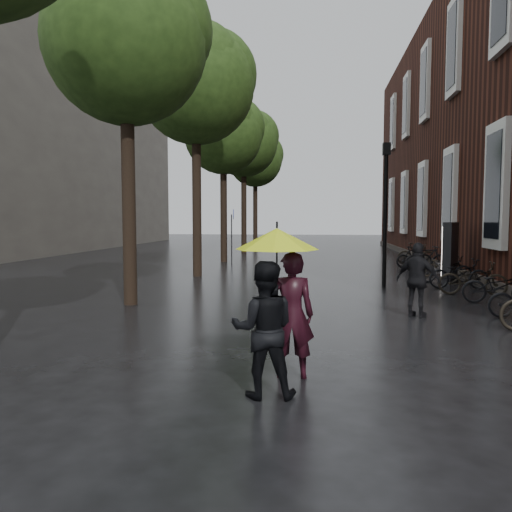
# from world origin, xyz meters

# --- Properties ---
(ground) EXTENTS (120.00, 120.00, 0.00)m
(ground) POSITION_xyz_m (0.00, 0.00, 0.00)
(ground) COLOR black
(street_trees) EXTENTS (4.33, 34.03, 8.91)m
(street_trees) POSITION_xyz_m (-3.99, 15.91, 6.34)
(street_trees) COLOR black
(street_trees) RESTS_ON ground
(person_burgundy) EXTENTS (0.63, 0.45, 1.65)m
(person_burgundy) POSITION_xyz_m (0.03, 1.92, 0.83)
(person_burgundy) COLOR black
(person_burgundy) RESTS_ON ground
(person_black) EXTENTS (0.83, 0.67, 1.59)m
(person_black) POSITION_xyz_m (-0.25, 1.19, 0.79)
(person_black) COLOR black
(person_black) RESTS_ON ground
(lime_umbrella) EXTENTS (1.03, 1.03, 1.52)m
(lime_umbrella) POSITION_xyz_m (-0.13, 1.60, 1.83)
(lime_umbrella) COLOR black
(lime_umbrella) RESTS_ON ground
(pedestrian_walking) EXTENTS (0.99, 0.82, 1.58)m
(pedestrian_walking) POSITION_xyz_m (2.47, 6.24, 0.79)
(pedestrian_walking) COLOR black
(pedestrian_walking) RESTS_ON ground
(parked_bicycles) EXTENTS (2.01, 13.86, 1.04)m
(parked_bicycles) POSITION_xyz_m (4.61, 11.59, 0.46)
(parked_bicycles) COLOR black
(parked_bicycles) RESTS_ON ground
(ad_lightbox) EXTENTS (0.30, 1.29, 1.95)m
(ad_lightbox) POSITION_xyz_m (4.71, 12.47, 0.98)
(ad_lightbox) COLOR black
(ad_lightbox) RESTS_ON ground
(lamp_post) EXTENTS (0.22, 0.22, 4.30)m
(lamp_post) POSITION_xyz_m (2.39, 10.80, 2.61)
(lamp_post) COLOR black
(lamp_post) RESTS_ON ground
(cycle_sign) EXTENTS (0.13, 0.45, 2.49)m
(cycle_sign) POSITION_xyz_m (-3.51, 18.28, 1.65)
(cycle_sign) COLOR #262628
(cycle_sign) RESTS_ON ground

